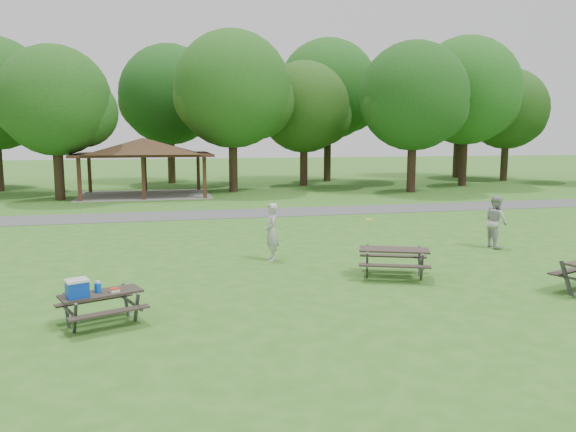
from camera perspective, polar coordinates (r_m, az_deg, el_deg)
The scene contains 17 objects.
ground at distance 14.84m, azimuth -0.24°, elevation -7.29°, with size 160.00×160.00×0.00m, color #30671D.
asphalt_path at distance 28.39m, azimuth -6.58°, elevation 0.20°, with size 120.00×3.20×0.02m, color #4B4B4D.
pavilion at distance 37.95m, azimuth -14.48°, elevation 6.66°, with size 8.60×7.01×3.76m.
tree_row_d at distance 36.94m, azimuth -22.46°, elevation 10.46°, with size 6.93×6.60×9.27m.
tree_row_e at distance 39.41m, azimuth -5.55°, elevation 12.34°, with size 8.40×8.00×11.02m.
tree_row_f at distance 43.97m, azimuth 1.74°, elevation 10.73°, with size 7.35×7.00×9.55m.
tree_row_g at distance 39.96m, azimuth 12.74°, elevation 11.47°, with size 7.77×7.40×10.25m.
tree_row_h at distance 45.92m, azimuth 17.73°, elevation 11.72°, with size 8.61×8.20×11.37m.
tree_row_i at distance 52.02m, azimuth 21.42°, elevation 9.87°, with size 7.14×6.80×9.52m.
tree_deep_b at distance 47.06m, azimuth -11.82°, elevation 11.68°, with size 8.40×8.00×11.13m.
tree_deep_c at distance 48.25m, azimuth 4.20°, elevation 12.40°, with size 8.82×8.40×11.90m.
tree_deep_d at distance 54.83m, azimuth 17.04°, elevation 11.14°, with size 8.40×8.00×11.27m.
picnic_table_near at distance 12.48m, azimuth -19.13°, elevation -7.66°, with size 2.01×1.83×1.14m.
picnic_table_middle at distance 16.07m, azimuth 10.70°, elevation -3.97°, with size 2.35×2.14×0.83m.
frisbee_in_flight at distance 18.75m, azimuth 8.22°, elevation -0.33°, with size 0.26×0.26×0.02m.
frisbee_thrower at distance 17.78m, azimuth -1.69°, elevation -1.64°, with size 0.67×0.44×1.84m, color #ADAEB0.
frisbee_catcher at distance 21.14m, azimuth 20.35°, elevation -0.52°, with size 0.91×0.71×1.87m, color #B0B0B2.
Camera 1 is at (-3.20, -13.93, 3.99)m, focal length 35.00 mm.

